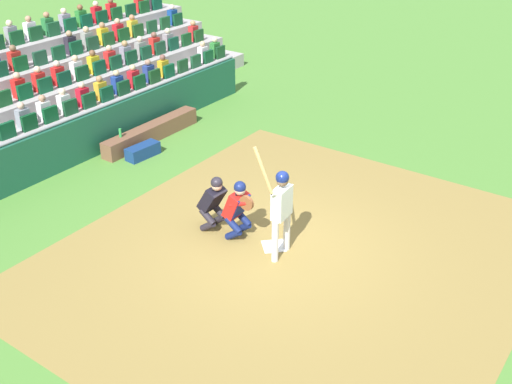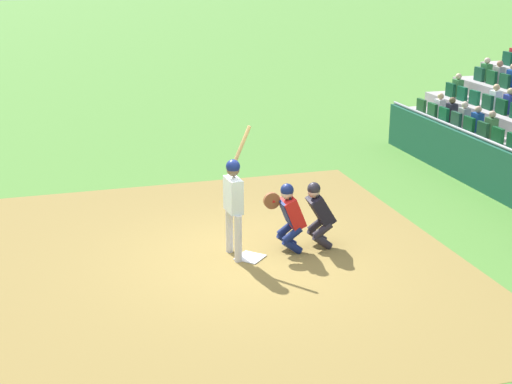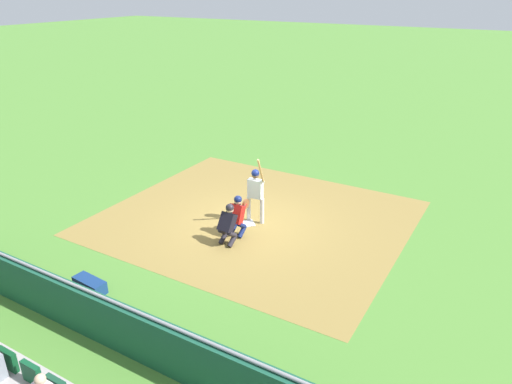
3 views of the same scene
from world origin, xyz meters
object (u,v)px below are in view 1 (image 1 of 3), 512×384
Objects in this scene: home_plate_umpire at (214,201)px; dugout_bench at (152,132)px; batter_at_plate at (281,204)px; catcher_crouching at (238,207)px; water_bottle_on_bench at (120,133)px; equipment_duffel_bag at (143,151)px; home_plate_marker at (274,246)px.

home_plate_umpire is 0.39× the size of dugout_bench.
catcher_crouching is (-0.03, -1.01, -0.40)m from batter_at_plate.
water_bottle_on_bench is at bearing -107.20° from catcher_crouching.
home_plate_umpire is (0.01, -1.59, -0.43)m from batter_at_plate.
batter_at_plate reaches higher than catcher_crouching.
catcher_crouching is 1.03× the size of home_plate_umpire.
water_bottle_on_bench is (1.05, -0.05, 0.33)m from dugout_bench.
dugout_bench is (-2.58, -5.83, -0.90)m from batter_at_plate.
dugout_bench is at bearing -143.66° from equipment_duffel_bag.
home_plate_marker is 0.19× the size of batter_at_plate.
home_plate_umpire is at bearing 58.49° from dugout_bench.
home_plate_umpire is (0.18, -1.34, 0.67)m from home_plate_marker.
home_plate_umpire is at bearing 70.15° from water_bottle_on_bench.
batter_at_plate is 10.01× the size of water_bottle_on_bench.
home_plate_marker is at bearing 76.32° from water_bottle_on_bench.
dugout_bench reaches higher than equipment_duffel_bag.
equipment_duffel_bag is (0.92, 0.57, -0.06)m from dugout_bench.
water_bottle_on_bench is at bearing -2.71° from dugout_bench.
equipment_duffel_bag is (-1.68, -3.66, -0.52)m from home_plate_umpire.
catcher_crouching reaches higher than equipment_duffel_bag.
water_bottle_on_bench is 0.75m from equipment_duffel_bag.
equipment_duffel_bag is at bearing -106.66° from home_plate_marker.
water_bottle_on_bench reaches higher than dugout_bench.
equipment_duffel_bag is (-1.66, -5.26, -0.96)m from batter_at_plate.
dugout_bench is at bearing -113.91° from batter_at_plate.
catcher_crouching reaches higher than home_plate_marker.
catcher_crouching is at bearing -79.80° from home_plate_marker.
catcher_crouching reaches higher than home_plate_umpire.
dugout_bench is 3.61× the size of equipment_duffel_bag.
dugout_bench is at bearing 177.29° from water_bottle_on_bench.
home_plate_umpire is at bearing 69.90° from equipment_duffel_bag.
water_bottle_on_bench is at bearing -109.85° from home_plate_umpire.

